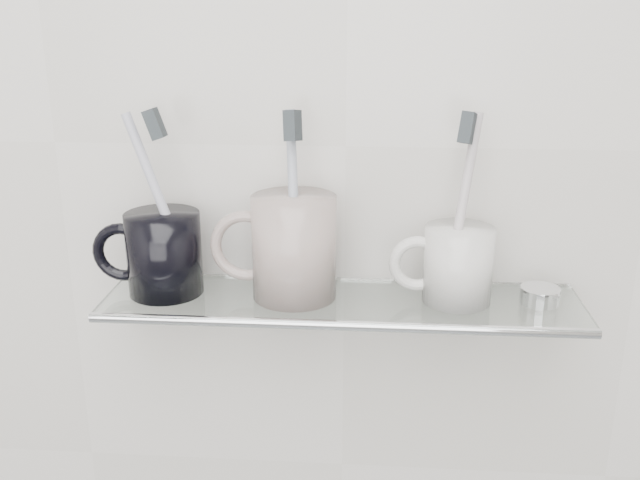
# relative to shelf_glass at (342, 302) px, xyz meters

# --- Properties ---
(wall_back) EXTENTS (2.50, 0.00, 2.50)m
(wall_back) POSITION_rel_shelf_glass_xyz_m (0.00, 0.06, 0.15)
(wall_back) COLOR silver
(wall_back) RESTS_ON ground
(shelf_glass) EXTENTS (0.50, 0.12, 0.01)m
(shelf_glass) POSITION_rel_shelf_glass_xyz_m (0.00, 0.00, 0.00)
(shelf_glass) COLOR silver
(shelf_glass) RESTS_ON wall_back
(shelf_rail) EXTENTS (0.50, 0.01, 0.01)m
(shelf_rail) POSITION_rel_shelf_glass_xyz_m (0.00, -0.06, 0.00)
(shelf_rail) COLOR silver
(shelf_rail) RESTS_ON shelf_glass
(bracket_left) EXTENTS (0.02, 0.03, 0.02)m
(bracket_left) POSITION_rel_shelf_glass_xyz_m (-0.21, 0.05, -0.01)
(bracket_left) COLOR silver
(bracket_left) RESTS_ON wall_back
(bracket_right) EXTENTS (0.02, 0.03, 0.02)m
(bracket_right) POSITION_rel_shelf_glass_xyz_m (0.21, 0.05, -0.01)
(bracket_right) COLOR silver
(bracket_right) RESTS_ON wall_back
(mug_left) EXTENTS (0.10, 0.10, 0.09)m
(mug_left) POSITION_rel_shelf_glass_xyz_m (-0.19, 0.00, 0.05)
(mug_left) COLOR black
(mug_left) RESTS_ON shelf_glass
(mug_left_handle) EXTENTS (0.06, 0.01, 0.06)m
(mug_left_handle) POSITION_rel_shelf_glass_xyz_m (-0.23, 0.00, 0.05)
(mug_left_handle) COLOR black
(mug_left_handle) RESTS_ON mug_left
(toothbrush_left) EXTENTS (0.07, 0.02, 0.18)m
(toothbrush_left) POSITION_rel_shelf_glass_xyz_m (-0.19, 0.00, 0.10)
(toothbrush_left) COLOR #B8B5D0
(toothbrush_left) RESTS_ON mug_left
(bristles_left) EXTENTS (0.02, 0.02, 0.03)m
(bristles_left) POSITION_rel_shelf_glass_xyz_m (-0.19, 0.00, 0.19)
(bristles_left) COLOR #2A3034
(bristles_left) RESTS_ON toothbrush_left
(mug_center) EXTENTS (0.10, 0.10, 0.11)m
(mug_center) POSITION_rel_shelf_glass_xyz_m (-0.05, 0.00, 0.06)
(mug_center) COLOR silver
(mug_center) RESTS_ON shelf_glass
(mug_center_handle) EXTENTS (0.08, 0.01, 0.08)m
(mug_center_handle) POSITION_rel_shelf_glass_xyz_m (-0.10, 0.00, 0.06)
(mug_center_handle) COLOR silver
(mug_center_handle) RESTS_ON mug_center
(toothbrush_center) EXTENTS (0.02, 0.04, 0.19)m
(toothbrush_center) POSITION_rel_shelf_glass_xyz_m (-0.05, 0.00, 0.10)
(toothbrush_center) COLOR #8C97AF
(toothbrush_center) RESTS_ON mug_center
(bristles_center) EXTENTS (0.02, 0.03, 0.03)m
(bristles_center) POSITION_rel_shelf_glass_xyz_m (-0.05, 0.00, 0.19)
(bristles_center) COLOR #2A3034
(bristles_center) RESTS_ON toothbrush_center
(mug_right) EXTENTS (0.09, 0.09, 0.08)m
(mug_right) POSITION_rel_shelf_glass_xyz_m (0.12, 0.00, 0.04)
(mug_right) COLOR white
(mug_right) RESTS_ON shelf_glass
(mug_right_handle) EXTENTS (0.06, 0.01, 0.06)m
(mug_right_handle) POSITION_rel_shelf_glass_xyz_m (0.08, 0.00, 0.04)
(mug_right_handle) COLOR white
(mug_right_handle) RESTS_ON mug_right
(toothbrush_right) EXTENTS (0.04, 0.05, 0.19)m
(toothbrush_right) POSITION_rel_shelf_glass_xyz_m (0.12, 0.00, 0.10)
(toothbrush_right) COLOR #C4AFAE
(toothbrush_right) RESTS_ON mug_right
(bristles_right) EXTENTS (0.02, 0.03, 0.03)m
(bristles_right) POSITION_rel_shelf_glass_xyz_m (0.12, 0.00, 0.19)
(bristles_right) COLOR #2A3034
(bristles_right) RESTS_ON toothbrush_right
(chrome_cap) EXTENTS (0.04, 0.04, 0.02)m
(chrome_cap) POSITION_rel_shelf_glass_xyz_m (0.20, 0.00, 0.01)
(chrome_cap) COLOR silver
(chrome_cap) RESTS_ON shelf_glass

